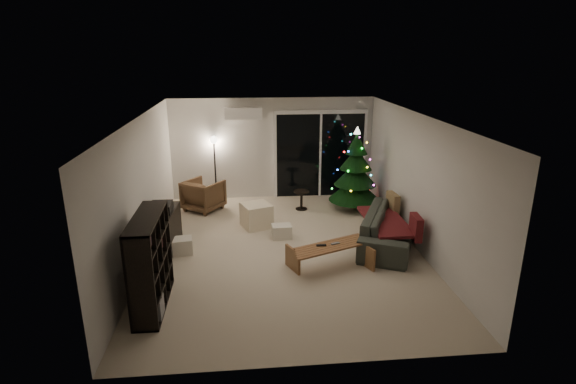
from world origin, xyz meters
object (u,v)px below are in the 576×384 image
at_px(bookshelf, 138,263).
at_px(media_cabinet, 163,231).
at_px(sofa, 390,228).
at_px(coffee_table, 330,257).
at_px(christmas_tree, 356,169).
at_px(armchair, 203,195).

relative_size(bookshelf, media_cabinet, 1.16).
xyz_separation_m(sofa, coffee_table, (-1.34, -0.89, -0.12)).
height_order(media_cabinet, christmas_tree, christmas_tree).
xyz_separation_m(bookshelf, media_cabinet, (0.00, 1.96, -0.32)).
xyz_separation_m(bookshelf, coffee_table, (2.96, 0.91, -0.49)).
xyz_separation_m(media_cabinet, coffee_table, (2.96, -1.06, -0.17)).
height_order(bookshelf, coffee_table, bookshelf).
bearing_deg(armchair, coffee_table, 162.14).
bearing_deg(christmas_tree, bookshelf, -136.81).
bearing_deg(sofa, bookshelf, 137.38).
distance_m(armchair, sofa, 4.39).
relative_size(armchair, christmas_tree, 0.41).
height_order(armchair, sofa, armchair).
relative_size(armchair, sofa, 0.35).
bearing_deg(sofa, coffee_table, 148.38).
bearing_deg(bookshelf, sofa, 13.68).
bearing_deg(armchair, christmas_tree, -148.84).
bearing_deg(coffee_table, armchair, 103.92).
distance_m(armchair, coffee_table, 4.00).
height_order(sofa, coffee_table, sofa).
bearing_deg(christmas_tree, sofa, -84.43).
height_order(media_cabinet, sofa, media_cabinet).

